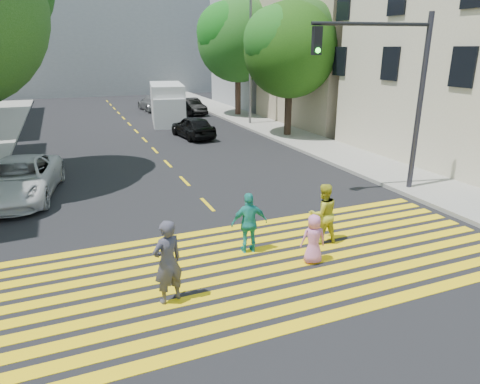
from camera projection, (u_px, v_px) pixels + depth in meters
ground at (290, 290)px, 9.65m from camera, size 120.00×120.00×0.00m
sidewalk_right at (295, 137)px, 25.83m from camera, size 3.00×60.00×0.15m
crosswalk at (266, 265)px, 10.77m from camera, size 13.40×5.30×0.01m
lane_line at (133, 127)px, 29.38m from camera, size 0.12×34.40×0.01m
building_right_tan at (351, 51)px, 30.10m from camera, size 10.00×10.00×10.00m
building_right_grey at (279, 50)px, 39.74m from camera, size 10.00×10.00×10.00m
backdrop_block at (94, 41)px, 49.82m from camera, size 30.00×8.00×12.00m
tree_right_near at (291, 45)px, 24.62m from camera, size 6.21×5.73×7.89m
tree_right_far at (239, 36)px, 32.48m from camera, size 6.85×6.29×8.92m
pedestrian_man at (168, 262)px, 8.94m from camera, size 0.79×0.65×1.87m
pedestrian_woman at (323, 214)px, 11.77m from camera, size 0.88×0.72×1.71m
pedestrian_child at (313, 239)px, 10.71m from camera, size 0.71×0.54×1.29m
pedestrian_extra at (249, 223)px, 11.21m from camera, size 1.02×0.53×1.66m
white_sedan at (19, 179)px, 15.33m from camera, size 3.18×5.48×1.44m
dark_car_near at (193, 127)px, 25.80m from camera, size 2.05×4.10×1.34m
silver_car at (153, 103)px, 37.07m from camera, size 2.24×4.70×1.32m
dark_car_parked at (191, 106)px, 35.01m from camera, size 1.79×4.05×1.29m
white_van at (167, 105)px, 30.81m from camera, size 3.10×6.12×2.75m
traffic_signal at (393, 80)px, 14.87m from camera, size 4.28×1.07×6.36m
street_lamp at (248, 40)px, 28.37m from camera, size 2.25×0.44×9.94m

